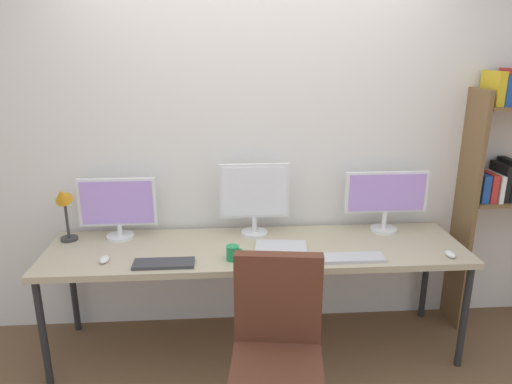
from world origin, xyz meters
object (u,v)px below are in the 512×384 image
at_px(desk, 257,253).
at_px(monitor_right, 386,196).
at_px(laptop_closed, 281,248).
at_px(mouse_left_side, 104,259).
at_px(mouse_right_side, 450,254).
at_px(monitor_left, 118,206).
at_px(coffee_mug, 233,253).
at_px(keyboard_left, 164,263).
at_px(monitor_center, 254,196).
at_px(desk_lamp, 64,204).
at_px(office_chair, 277,373).
at_px(keyboard_right, 352,258).

bearing_deg(desk, monitor_right, 13.27).
bearing_deg(laptop_closed, monitor_right, 27.33).
xyz_separation_m(mouse_left_side, mouse_right_side, (2.08, -0.07, 0.00)).
relative_size(monitor_left, coffee_mug, 4.75).
bearing_deg(keyboard_left, mouse_left_side, 169.26).
bearing_deg(mouse_left_side, monitor_center, 22.21).
relative_size(desk_lamp, keyboard_left, 1.10).
bearing_deg(monitor_left, desk, -13.27).
xyz_separation_m(desk, mouse_left_side, (-0.92, -0.16, 0.06)).
xyz_separation_m(desk, laptop_closed, (0.15, -0.06, 0.06)).
relative_size(office_chair, laptop_closed, 3.09).
bearing_deg(desk, mouse_left_side, -169.97).
relative_size(desk_lamp, keyboard_right, 1.01).
xyz_separation_m(laptop_closed, coffee_mug, (-0.30, -0.12, 0.03)).
bearing_deg(keyboard_left, monitor_left, 127.55).
bearing_deg(desk_lamp, office_chair, -37.16).
bearing_deg(monitor_right, monitor_left, 180.00).
distance_m(desk, mouse_left_side, 0.93).
xyz_separation_m(office_chair, keyboard_left, (-0.60, 0.57, 0.35)).
xyz_separation_m(office_chair, coffee_mug, (-0.20, 0.61, 0.38)).
xyz_separation_m(monitor_center, mouse_left_side, (-0.92, -0.37, -0.26)).
bearing_deg(keyboard_right, mouse_right_side, -0.01).
relative_size(monitor_left, monitor_right, 0.89).
bearing_deg(keyboard_left, desk, 22.33).
distance_m(monitor_center, coffee_mug, 0.49).
distance_m(mouse_left_side, laptop_closed, 1.07).
bearing_deg(office_chair, desk_lamp, 142.84).
distance_m(office_chair, coffee_mug, 0.75).
relative_size(monitor_center, keyboard_right, 1.29).
relative_size(office_chair, monitor_right, 1.74).
relative_size(office_chair, keyboard_left, 2.80).
relative_size(keyboard_left, coffee_mug, 3.34).
xyz_separation_m(mouse_right_side, coffee_mug, (-1.32, 0.04, 0.03)).
bearing_deg(monitor_right, monitor_center, 180.00).
bearing_deg(mouse_left_side, monitor_left, 87.34).
distance_m(monitor_left, keyboard_left, 0.60).
relative_size(monitor_left, keyboard_right, 1.31).
distance_m(monitor_center, desk_lamp, 1.23).
bearing_deg(desk_lamp, desk, -7.81).
bearing_deg(monitor_center, desk_lamp, -177.96).
xyz_separation_m(desk, monitor_right, (0.90, 0.21, 0.30)).
height_order(mouse_left_side, coffee_mug, coffee_mug).
bearing_deg(office_chair, monitor_right, 49.72).
bearing_deg(coffee_mug, monitor_left, 151.85).
bearing_deg(monitor_right, keyboard_right, -127.55).
relative_size(mouse_right_side, coffee_mug, 0.91).
bearing_deg(mouse_right_side, monitor_center, 159.25).
bearing_deg(desk_lamp, laptop_closed, -9.61).
relative_size(desk, desk_lamp, 6.85).
relative_size(desk, keyboard_right, 6.94).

